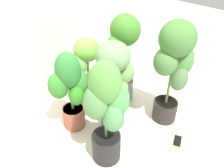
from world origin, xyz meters
name	(u,v)px	position (x,y,z in m)	size (l,w,h in m)	color
ground_plane	(130,129)	(0.00, 0.00, 0.00)	(8.00, 8.00, 0.00)	silver
potted_plant_back_left	(71,88)	(-0.31, 0.37, 0.40)	(0.36, 0.27, 0.71)	#9A513C
potted_plant_center	(113,78)	(-0.05, 0.16, 0.48)	(0.42, 0.37, 0.78)	slate
potted_plant_front_right	(174,63)	(0.33, -0.12, 0.57)	(0.41, 0.37, 0.92)	#292522
potted_plant_back_center	(86,70)	(-0.02, 0.55, 0.36)	(0.36, 0.31, 0.67)	slate
potted_plant_front_left	(107,111)	(-0.33, -0.07, 0.46)	(0.34, 0.27, 0.82)	black
potted_plant_back_right	(123,50)	(0.26, 0.36, 0.54)	(0.32, 0.28, 0.86)	slate
cell_phone	(177,141)	(0.18, -0.36, 0.00)	(0.16, 0.12, 0.01)	#CAC646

